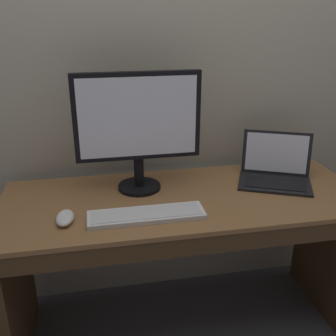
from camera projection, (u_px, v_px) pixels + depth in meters
name	position (u px, v px, depth m)	size (l,w,h in m)	color
ground_plane	(182.00, 325.00, 2.02)	(14.00, 14.00, 0.00)	#4C4C51
back_wall	(168.00, 15.00, 1.80)	(4.63, 0.04, 2.94)	#ADA38E
desk	(184.00, 248.00, 1.83)	(1.59, 0.62, 0.73)	olive
laptop_black	(275.00, 172.00, 1.87)	(0.40, 0.36, 0.22)	black
external_monitor	(138.00, 125.00, 1.69)	(0.54, 0.19, 0.53)	black
wired_keyboard	(146.00, 215.00, 1.56)	(0.46, 0.13, 0.02)	white
computer_mouse	(65.00, 218.00, 1.52)	(0.07, 0.12, 0.04)	white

